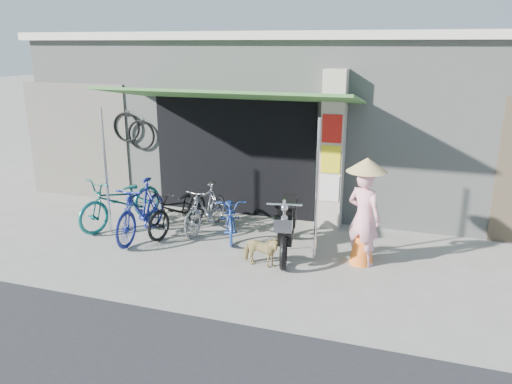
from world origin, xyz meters
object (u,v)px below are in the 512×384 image
(bike_navy, at_px, (231,215))
(bike_blue, at_px, (141,210))
(street_dog, at_px, (261,251))
(bike_teal, at_px, (121,201))
(bike_silver, at_px, (206,208))
(moped, at_px, (287,224))
(nun, at_px, (364,213))
(bike_black, at_px, (179,209))

(bike_navy, bearing_deg, bike_blue, 178.74)
(bike_navy, relative_size, street_dog, 2.39)
(bike_teal, height_order, bike_silver, bike_teal)
(moped, height_order, nun, nun)
(bike_teal, xyz_separation_m, nun, (4.67, -0.32, 0.37))
(bike_navy, height_order, nun, nun)
(nun, bearing_deg, bike_blue, 28.19)
(bike_navy, relative_size, nun, 0.87)
(bike_silver, bearing_deg, bike_teal, -164.45)
(street_dog, height_order, moped, moped)
(bike_blue, xyz_separation_m, nun, (3.97, 0.12, 0.34))
(nun, bearing_deg, bike_navy, 15.67)
(street_dog, bearing_deg, bike_silver, 53.92)
(bike_teal, xyz_separation_m, bike_blue, (0.69, -0.44, 0.03))
(street_dog, distance_m, nun, 1.75)
(bike_blue, bearing_deg, nun, -0.28)
(bike_black, relative_size, bike_navy, 1.11)
(bike_blue, distance_m, bike_navy, 1.64)
(bike_teal, xyz_separation_m, bike_navy, (2.22, 0.14, -0.10))
(bike_black, xyz_separation_m, bike_silver, (0.47, 0.20, 0.01))
(bike_black, bearing_deg, bike_navy, 17.56)
(bike_blue, height_order, bike_black, bike_blue)
(bike_black, bearing_deg, bike_silver, 35.35)
(bike_silver, bearing_deg, bike_navy, -3.02)
(bike_black, bearing_deg, bike_blue, -125.26)
(bike_teal, xyz_separation_m, bike_silver, (1.67, 0.24, -0.05))
(bike_teal, distance_m, bike_silver, 1.69)
(bike_teal, height_order, bike_black, bike_teal)
(bike_black, distance_m, bike_navy, 1.02)
(bike_teal, bearing_deg, bike_navy, 23.45)
(bike_blue, bearing_deg, moped, 2.45)
(street_dog, bearing_deg, bike_black, 65.86)
(bike_silver, xyz_separation_m, nun, (2.99, -0.57, 0.42))
(bike_silver, distance_m, bike_navy, 0.56)
(bike_black, xyz_separation_m, bike_navy, (1.01, 0.10, -0.04))
(bike_navy, bearing_deg, bike_teal, 161.50)
(nun, bearing_deg, street_dog, 49.29)
(bike_navy, distance_m, street_dog, 1.45)
(moped, bearing_deg, bike_navy, 151.56)
(street_dog, distance_m, moped, 0.80)
(bike_teal, bearing_deg, bike_blue, -12.82)
(bike_silver, xyz_separation_m, bike_navy, (0.55, -0.10, -0.05))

